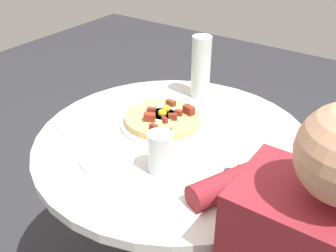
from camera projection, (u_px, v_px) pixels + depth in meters
The scene contains 11 objects.
dining_table at pixel (173, 182), 1.35m from camera, with size 0.88×0.88×0.75m.
pizza_plate at pixel (162, 123), 1.32m from camera, with size 0.28×0.28×0.01m, color silver.
breakfast_pizza at pixel (163, 117), 1.31m from camera, with size 0.25×0.25×0.05m.
bread_plate at pixel (107, 159), 1.15m from camera, with size 0.16×0.16×0.01m, color silver.
napkin at pixel (86, 125), 1.32m from camera, with size 0.17×0.14×0.00m, color white.
fork at pixel (88, 126), 1.31m from camera, with size 0.18×0.01×0.01m, color silver.
knife at pixel (84, 121), 1.33m from camera, with size 0.18×0.01×0.01m, color silver.
water_glass at pixel (160, 153), 1.08m from camera, with size 0.07×0.07×0.12m, color silver.
water_bottle at pixel (201, 67), 1.45m from camera, with size 0.07×0.07×0.23m, color silver.
salt_shaker at pixel (241, 170), 1.07m from camera, with size 0.03×0.03×0.05m, color white.
pepper_shaker at pixel (228, 179), 1.04m from camera, with size 0.03×0.03×0.06m, color #3F3833.
Camera 1 is at (0.59, -0.87, 1.44)m, focal length 42.15 mm.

